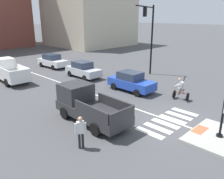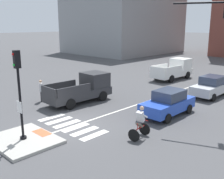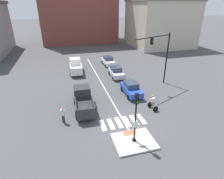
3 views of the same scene
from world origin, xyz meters
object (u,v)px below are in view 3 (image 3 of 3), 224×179
(traffic_light_mast, at_px, (162,52))
(pickup_truck_charcoal_westbound_near, at_px, (83,100))
(pedestrian_at_curb_left, at_px, (63,114))
(car_silver_eastbound_far, at_px, (116,72))
(car_blue_eastbound_mid, at_px, (131,88))
(car_white_eastbound_distant, at_px, (108,61))
(cyclist, at_px, (153,102))
(signal_pole, at_px, (136,114))
(pickup_truck_white_westbound_distant, at_px, (76,66))

(traffic_light_mast, bearing_deg, pickup_truck_charcoal_westbound_near, -162.32)
(traffic_light_mast, distance_m, pedestrian_at_curb_left, 15.08)
(car_silver_eastbound_far, xyz_separation_m, car_blue_eastbound_mid, (0.04, -6.42, 0.00))
(car_white_eastbound_distant, bearing_deg, car_blue_eastbound_mid, -91.31)
(car_blue_eastbound_mid, xyz_separation_m, cyclist, (0.95, -4.08, 0.06))
(pickup_truck_charcoal_westbound_near, bearing_deg, car_blue_eastbound_mid, 15.63)
(car_silver_eastbound_far, relative_size, car_blue_eastbound_mid, 1.01)
(car_white_eastbound_distant, xyz_separation_m, cyclist, (0.66, -16.90, 0.06))
(signal_pole, height_order, traffic_light_mast, traffic_light_mast)
(traffic_light_mast, xyz_separation_m, car_white_eastbound_distant, (-4.55, 11.03, -3.94))
(car_blue_eastbound_mid, distance_m, pickup_truck_white_westbound_distant, 12.11)
(signal_pole, bearing_deg, car_silver_eastbound_far, 78.88)
(pickup_truck_white_westbound_distant, relative_size, pickup_truck_charcoal_westbound_near, 1.00)
(pedestrian_at_curb_left, bearing_deg, signal_pole, -38.80)
(car_silver_eastbound_far, distance_m, pickup_truck_charcoal_westbound_near, 10.30)
(traffic_light_mast, xyz_separation_m, car_silver_eastbound_far, (-4.88, 4.63, -3.94))
(traffic_light_mast, relative_size, pickup_truck_charcoal_westbound_near, 1.38)
(pedestrian_at_curb_left, bearing_deg, traffic_light_mast, 23.43)
(signal_pole, bearing_deg, pedestrian_at_curb_left, 141.20)
(car_blue_eastbound_mid, bearing_deg, pedestrian_at_curb_left, -154.84)
(car_blue_eastbound_mid, relative_size, pedestrian_at_curb_left, 2.46)
(signal_pole, bearing_deg, car_blue_eastbound_mid, 70.74)
(cyclist, bearing_deg, car_silver_eastbound_far, 95.39)
(pickup_truck_charcoal_westbound_near, relative_size, cyclist, 3.07)
(car_silver_eastbound_far, bearing_deg, car_white_eastbound_distant, 87.04)
(car_blue_eastbound_mid, xyz_separation_m, pickup_truck_white_westbound_distant, (-5.97, 10.53, 0.17))
(car_silver_eastbound_far, height_order, car_white_eastbound_distant, same)
(car_silver_eastbound_far, height_order, cyclist, cyclist)
(car_blue_eastbound_mid, bearing_deg, car_silver_eastbound_far, 90.33)
(car_white_eastbound_distant, distance_m, cyclist, 16.91)
(pickup_truck_charcoal_westbound_near, distance_m, pedestrian_at_curb_left, 3.20)
(car_white_eastbound_distant, bearing_deg, car_silver_eastbound_far, -92.96)
(pickup_truck_white_westbound_distant, relative_size, pedestrian_at_curb_left, 3.10)
(car_blue_eastbound_mid, height_order, pickup_truck_white_westbound_distant, pickup_truck_white_westbound_distant)
(car_white_eastbound_distant, height_order, pickup_truck_white_westbound_distant, pickup_truck_white_westbound_distant)
(car_white_eastbound_distant, xyz_separation_m, car_blue_eastbound_mid, (-0.29, -12.82, 0.00))
(traffic_light_mast, bearing_deg, cyclist, -123.56)
(signal_pole, xyz_separation_m, car_silver_eastbound_far, (2.93, 14.92, -2.00))
(signal_pole, distance_m, car_blue_eastbound_mid, 9.23)
(car_white_eastbound_distant, bearing_deg, pedestrian_at_curb_left, -117.71)
(pickup_truck_white_westbound_distant, xyz_separation_m, pickup_truck_charcoal_westbound_near, (-0.32, -12.29, 0.00))
(car_silver_eastbound_far, relative_size, cyclist, 2.46)
(car_white_eastbound_distant, distance_m, pedestrian_at_curb_left, 19.02)
(car_silver_eastbound_far, distance_m, car_white_eastbound_distant, 6.41)
(signal_pole, distance_m, traffic_light_mast, 13.07)
(signal_pole, xyz_separation_m, car_blue_eastbound_mid, (2.97, 8.50, -2.00))
(pedestrian_at_curb_left, bearing_deg, pickup_truck_white_westbound_distant, 79.93)
(car_silver_eastbound_far, relative_size, car_white_eastbound_distant, 0.99)
(pickup_truck_white_westbound_distant, height_order, pickup_truck_charcoal_westbound_near, same)
(cyclist, bearing_deg, signal_pole, -131.56)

